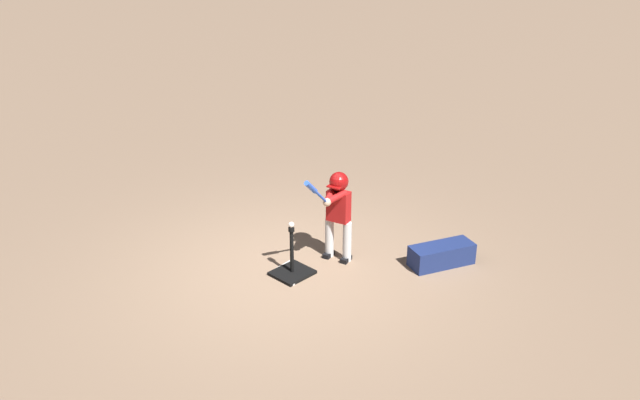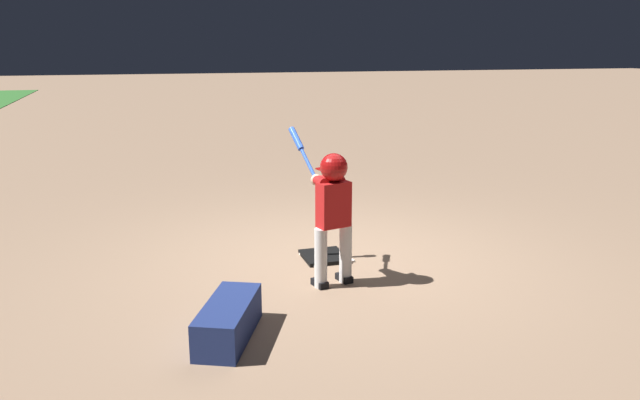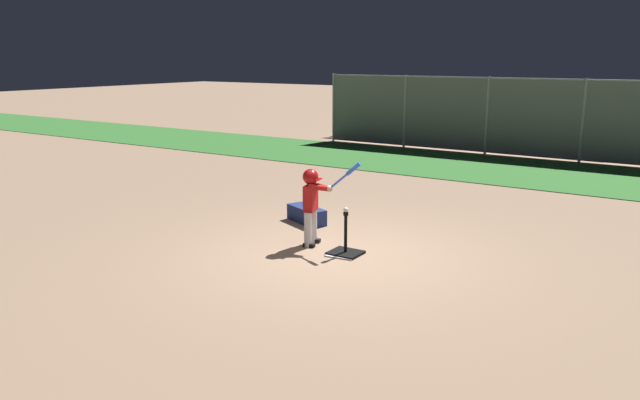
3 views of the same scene
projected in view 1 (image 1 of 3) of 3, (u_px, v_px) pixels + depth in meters
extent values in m
plane|color=#93755B|center=(290.00, 270.00, 7.95)|extent=(90.00, 90.00, 0.00)
cube|color=white|center=(291.00, 273.00, 7.87)|extent=(0.48, 0.48, 0.02)
cube|color=black|center=(292.00, 273.00, 7.84)|extent=(0.47, 0.42, 0.04)
cylinder|color=black|center=(292.00, 252.00, 7.72)|extent=(0.05, 0.05, 0.56)
cylinder|color=black|center=(291.00, 229.00, 7.60)|extent=(0.08, 0.08, 0.05)
cylinder|color=silver|center=(347.00, 242.00, 8.07)|extent=(0.14, 0.14, 0.55)
cube|color=black|center=(346.00, 259.00, 8.15)|extent=(0.20, 0.13, 0.06)
cylinder|color=silver|center=(329.00, 237.00, 8.19)|extent=(0.14, 0.14, 0.55)
cube|color=black|center=(329.00, 254.00, 8.27)|extent=(0.20, 0.13, 0.06)
cube|color=red|center=(339.00, 206.00, 7.94)|extent=(0.22, 0.32, 0.41)
sphere|color=#DBB293|center=(339.00, 183.00, 7.81)|extent=(0.21, 0.21, 0.21)
sphere|color=maroon|center=(339.00, 182.00, 7.81)|extent=(0.25, 0.25, 0.25)
cube|color=maroon|center=(335.00, 186.00, 7.74)|extent=(0.17, 0.21, 0.01)
cylinder|color=red|center=(336.00, 197.00, 7.73)|extent=(0.33, 0.10, 0.12)
cylinder|color=red|center=(330.00, 196.00, 7.77)|extent=(0.32, 0.24, 0.12)
sphere|color=#DBB293|center=(327.00, 202.00, 7.63)|extent=(0.10, 0.10, 0.10)
cylinder|color=blue|center=(317.00, 193.00, 7.37)|extent=(0.48, 0.15, 0.43)
cylinder|color=blue|center=(311.00, 187.00, 7.20)|extent=(0.24, 0.12, 0.22)
cylinder|color=black|center=(327.00, 203.00, 7.65)|extent=(0.05, 0.06, 0.05)
sphere|color=white|center=(291.00, 225.00, 7.58)|extent=(0.07, 0.07, 0.07)
cube|color=navy|center=(442.00, 255.00, 8.03)|extent=(0.90, 0.63, 0.28)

